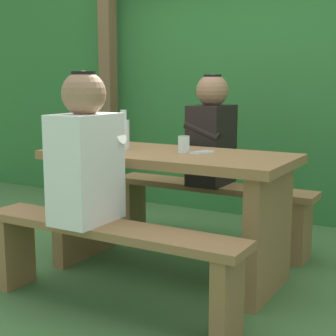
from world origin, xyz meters
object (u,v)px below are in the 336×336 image
bottle_left (124,133)px  drinking_glass (184,144)px  bench_far (211,201)px  bench_near (108,249)px  person_black_coat (212,134)px  picnic_table (168,191)px  cell_phone (202,152)px  person_white_shirt (86,154)px

bottle_left → drinking_glass: bearing=4.5°
bench_far → bench_near: bearing=-90.0°
person_black_coat → drinking_glass: bearing=-81.0°
bench_far → drinking_glass: (0.09, -0.56, 0.45)m
picnic_table → bench_far: (0.00, 0.57, -0.18)m
bottle_left → cell_phone: (0.48, 0.07, -0.09)m
bench_near → bench_far: same height
bench_near → person_white_shirt: bearing=178.5°
bench_far → person_white_shirt: bearing=-96.1°
bench_near → person_black_coat: person_black_coat is taller
picnic_table → person_black_coat: size_ratio=1.95×
drinking_glass → person_white_shirt: bearing=-109.9°
bottle_left → bench_far: bearing=63.5°
picnic_table → bottle_left: size_ratio=6.10×
drinking_glass → cell_phone: (0.09, 0.04, -0.04)m
picnic_table → person_white_shirt: size_ratio=1.95×
picnic_table → person_white_shirt: 0.64m
drinking_glass → bottle_left: bottle_left is taller
bench_far → person_white_shirt: 1.24m
picnic_table → person_white_shirt: person_white_shirt is taller
bench_far → cell_phone: bearing=-70.4°
person_black_coat → bottle_left: 0.65m
person_white_shirt → cell_phone: bearing=64.0°
person_white_shirt → picnic_table: bearing=77.9°
bench_near → bottle_left: size_ratio=6.10×
person_black_coat → picnic_table: bearing=-90.3°
bench_near → cell_phone: bearing=73.8°
bench_far → bottle_left: bottle_left is taller
person_white_shirt → person_black_coat: 1.15m
person_black_coat → cell_phone: (0.18, -0.51, -0.05)m
bench_near → bench_far: 1.15m
person_black_coat → cell_phone: 0.54m
person_black_coat → cell_phone: size_ratio=5.14×
person_black_coat → bottle_left: bearing=-116.9°
bench_far → person_black_coat: person_black_coat is taller
person_black_coat → person_white_shirt: bearing=-96.3°
bottle_left → cell_phone: bottle_left is taller
picnic_table → drinking_glass: drinking_glass is taller
bench_near → picnic_table: bearing=90.0°
bench_far → drinking_glass: drinking_glass is taller
drinking_glass → cell_phone: 0.11m
bottle_left → person_white_shirt: bearing=-73.1°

